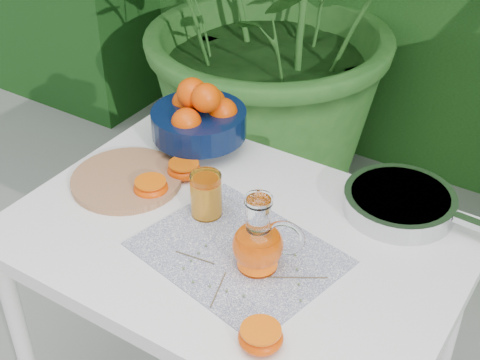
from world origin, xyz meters
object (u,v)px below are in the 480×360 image
Objects in this scene: white_table at (235,259)px; juice_pitcher at (259,243)px; fruit_bowl at (200,117)px; cutting_board at (127,180)px; saute_pan at (401,202)px.

white_table is 5.70× the size of juice_pitcher.
white_table is 3.71× the size of fruit_bowl.
juice_pitcher reaches higher than white_table.
fruit_bowl reaches higher than juice_pitcher.
cutting_board is (-0.33, 0.02, 0.09)m from white_table.
cutting_board is at bearing 168.75° from juice_pitcher.
juice_pitcher is at bearing -117.33° from saute_pan.
saute_pan is (0.18, 0.34, -0.04)m from juice_pitcher.
saute_pan is (0.56, 0.02, -0.06)m from fruit_bowl.
cutting_board is at bearing 177.21° from white_table.
saute_pan is at bearing 62.67° from juice_pitcher.
saute_pan reaches higher than cutting_board.
white_table is 0.41m from fruit_bowl.
saute_pan is (0.28, 0.27, 0.11)m from white_table.
fruit_bowl is 1.54× the size of juice_pitcher.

